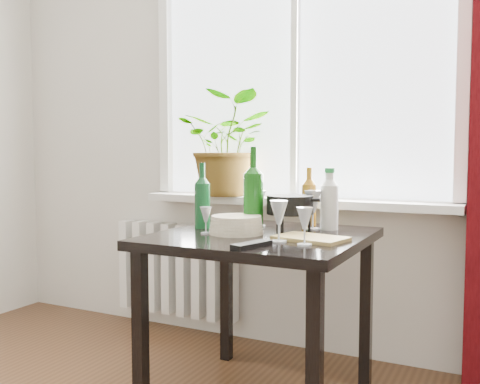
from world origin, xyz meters
The scene contains 18 objects.
window centered at (0.00, 2.22, 1.60)m, with size 1.72×0.08×1.62m.
windowsill centered at (0.00, 2.15, 0.82)m, with size 1.72×0.20×0.04m.
radiator centered at (-0.75, 2.18, 0.38)m, with size 0.80×0.10×0.55m.
table centered at (0.10, 1.55, 0.65)m, with size 0.85×0.85×0.74m.
potted_plant centered at (-0.36, 2.11, 1.13)m, with size 0.51×0.44×0.57m, color #1F6B1C.
wine_bottle_left centered at (-0.21, 1.58, 0.89)m, with size 0.07×0.07×0.30m, color #0B3D1A, non-canonical shape.
wine_bottle_right centered at (0.03, 1.61, 0.93)m, with size 0.09×0.09×0.38m, color #0F480E, non-canonical shape.
bottle_amber centered at (0.19, 1.90, 0.88)m, with size 0.07×0.07×0.28m, color brown, non-canonical shape.
cleaning_bottle centered at (0.32, 1.80, 0.88)m, with size 0.08×0.08×0.28m, color silver, non-canonical shape.
wineglass_front_right centered at (0.25, 1.38, 0.82)m, with size 0.07×0.07×0.16m, color silver, non-canonical shape.
wineglass_far_right centered at (0.36, 1.35, 0.81)m, with size 0.06×0.06×0.15m, color silver, non-canonical shape.
wineglass_back_center centered at (0.25, 1.76, 0.83)m, with size 0.08×0.08×0.18m, color silver, non-canonical shape.
wineglass_back_left centered at (-0.01, 1.75, 0.83)m, with size 0.07×0.07×0.17m, color silver, non-canonical shape.
wineglass_front_left centered at (-0.11, 1.44, 0.80)m, with size 0.05×0.05×0.12m, color #B4B8C2, non-canonical shape.
plate_stack centered at (0.01, 1.50, 0.78)m, with size 0.23×0.23×0.07m, color beige.
fondue_pot centered at (0.18, 1.67, 0.82)m, with size 0.23×0.20×0.16m, color black, non-canonical shape.
tv_remote centered at (0.21, 1.23, 0.75)m, with size 0.05×0.18×0.02m, color black.
cutting_board centered at (0.34, 1.48, 0.75)m, with size 0.27×0.17×0.01m, color #AB924D.
Camera 1 is at (1.03, -0.50, 1.08)m, focal length 40.00 mm.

